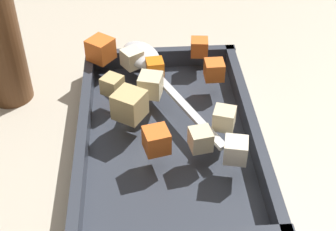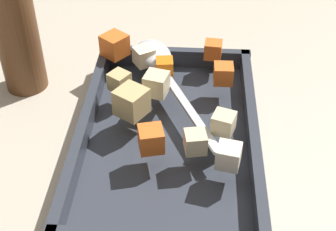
{
  "view_description": "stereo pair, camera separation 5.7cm",
  "coord_description": "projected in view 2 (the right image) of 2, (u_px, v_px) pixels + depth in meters",
  "views": [
    {
      "loc": [
        0.46,
        -0.03,
        0.42
      ],
      "look_at": [
        0.01,
        -0.0,
        0.05
      ],
      "focal_mm": 52.31,
      "sensor_mm": 36.0,
      "label": 1
    },
    {
      "loc": [
        0.46,
        0.03,
        0.42
      ],
      "look_at": [
        0.01,
        -0.0,
        0.05
      ],
      "focal_mm": 52.31,
      "sensor_mm": 36.0,
      "label": 2
    }
  ],
  "objects": [
    {
      "name": "ground_plane",
      "position": [
        170.0,
        140.0,
        0.62
      ],
      "size": [
        4.0,
        4.0,
        0.0
      ],
      "primitive_type": "plane",
      "color": "#BCB29E"
    },
    {
      "name": "baking_dish",
      "position": [
        168.0,
        140.0,
        0.6
      ],
      "size": [
        0.34,
        0.21,
        0.04
      ],
      "color": "#333842",
      "rests_on": "ground_plane"
    },
    {
      "name": "carrot_chunk_near_left",
      "position": [
        151.0,
        139.0,
        0.54
      ],
      "size": [
        0.03,
        0.03,
        0.03
      ],
      "primitive_type": "cube",
      "rotation": [
        0.0,
        0.0,
        0.24
      ],
      "color": "orange",
      "rests_on": "baking_dish"
    },
    {
      "name": "carrot_chunk_far_left",
      "position": [
        165.0,
        67.0,
        0.65
      ],
      "size": [
        0.02,
        0.02,
        0.02
      ],
      "primitive_type": "cube",
      "rotation": [
        0.0,
        0.0,
        3.25
      ],
      "color": "orange",
      "rests_on": "baking_dish"
    },
    {
      "name": "carrot_chunk_heap_side",
      "position": [
        115.0,
        45.0,
        0.69
      ],
      "size": [
        0.04,
        0.04,
        0.03
      ],
      "primitive_type": "cube",
      "rotation": [
        0.0,
        0.0,
        0.9
      ],
      "color": "orange",
      "rests_on": "baking_dish"
    },
    {
      "name": "carrot_chunk_corner_se",
      "position": [
        213.0,
        50.0,
        0.68
      ],
      "size": [
        0.03,
        0.03,
        0.02
      ],
      "primitive_type": "cube",
      "rotation": [
        0.0,
        0.0,
        4.61
      ],
      "color": "orange",
      "rests_on": "baking_dish"
    },
    {
      "name": "carrot_chunk_corner_nw",
      "position": [
        223.0,
        74.0,
        0.64
      ],
      "size": [
        0.03,
        0.03,
        0.02
      ],
      "primitive_type": "cube",
      "rotation": [
        0.0,
        0.0,
        3.16
      ],
      "color": "orange",
      "rests_on": "baking_dish"
    },
    {
      "name": "potato_chunk_heap_top",
      "position": [
        156.0,
        84.0,
        0.62
      ],
      "size": [
        0.03,
        0.03,
        0.03
      ],
      "primitive_type": "cube",
      "rotation": [
        0.0,
        0.0,
        6.02
      ],
      "color": "beige",
      "rests_on": "baking_dish"
    },
    {
      "name": "potato_chunk_corner_sw",
      "position": [
        223.0,
        123.0,
        0.56
      ],
      "size": [
        0.03,
        0.03,
        0.02
      ],
      "primitive_type": "cube",
      "rotation": [
        0.0,
        0.0,
        4.38
      ],
      "color": "beige",
      "rests_on": "baking_dish"
    },
    {
      "name": "potato_chunk_front_center",
      "position": [
        144.0,
        56.0,
        0.67
      ],
      "size": [
        0.03,
        0.03,
        0.02
      ],
      "primitive_type": "cube",
      "rotation": [
        0.0,
        0.0,
        2.14
      ],
      "color": "beige",
      "rests_on": "baking_dish"
    },
    {
      "name": "potato_chunk_mid_right",
      "position": [
        131.0,
        104.0,
        0.58
      ],
      "size": [
        0.05,
        0.05,
        0.03
      ],
      "primitive_type": "cube",
      "rotation": [
        0.0,
        0.0,
        1.0
      ],
      "color": "tan",
      "rests_on": "baking_dish"
    },
    {
      "name": "potato_chunk_under_handle",
      "position": [
        195.0,
        142.0,
        0.54
      ],
      "size": [
        0.03,
        0.03,
        0.02
      ],
      "primitive_type": "cube",
      "rotation": [
        0.0,
        0.0,
        3.32
      ],
      "color": "beige",
      "rests_on": "baking_dish"
    },
    {
      "name": "potato_chunk_near_right",
      "position": [
        119.0,
        81.0,
        0.63
      ],
      "size": [
        0.03,
        0.03,
        0.02
      ],
      "primitive_type": "cube",
      "rotation": [
        0.0,
        0.0,
        0.97
      ],
      "color": "tan",
      "rests_on": "baking_dish"
    },
    {
      "name": "parsnip_chunk_mid_left",
      "position": [
        229.0,
        156.0,
        0.52
      ],
      "size": [
        0.03,
        0.03,
        0.02
      ],
      "primitive_type": "cube",
      "rotation": [
        0.0,
        0.0,
        4.5
      ],
      "color": "silver",
      "rests_on": "baking_dish"
    },
    {
      "name": "serving_spoon",
      "position": [
        157.0,
        59.0,
        0.67
      ],
      "size": [
        0.23,
        0.13,
        0.02
      ],
      "rotation": [
        0.0,
        0.0,
        0.44
      ],
      "color": "silver",
      "rests_on": "baking_dish"
    },
    {
      "name": "pepper_mill",
      "position": [
        11.0,
        10.0,
        0.63
      ],
      "size": [
        0.06,
        0.06,
        0.26
      ],
      "color": "brown",
      "rests_on": "ground_plane"
    }
  ]
}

